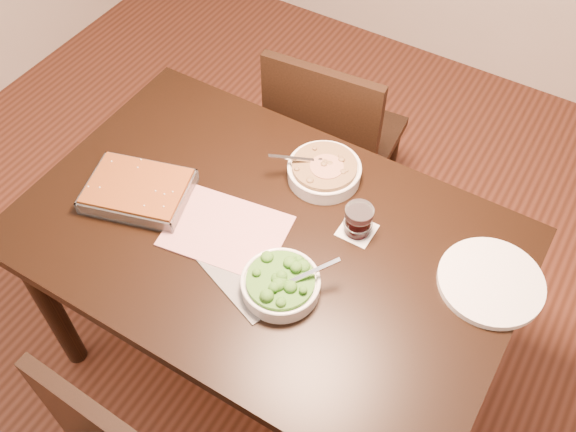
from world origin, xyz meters
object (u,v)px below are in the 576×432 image
(table, at_px, (266,255))
(baking_dish, at_px, (138,191))
(broccoli_bowl, at_px, (281,284))
(wine_tumbler, at_px, (358,220))
(chair_far, at_px, (330,139))
(dinner_plate, at_px, (491,282))
(stew_bowl, at_px, (324,171))

(table, relative_size, baking_dish, 4.05)
(table, xyz_separation_m, broccoli_bowl, (0.13, -0.13, 0.12))
(table, distance_m, wine_tumbler, 0.30)
(wine_tumbler, bearing_deg, chair_far, 124.61)
(dinner_plate, height_order, chair_far, chair_far)
(table, relative_size, broccoli_bowl, 6.62)
(stew_bowl, distance_m, dinner_plate, 0.58)
(baking_dish, relative_size, chair_far, 0.38)
(broccoli_bowl, bearing_deg, wine_tumbler, 73.62)
(chair_far, bearing_deg, dinner_plate, 141.59)
(dinner_plate, bearing_deg, wine_tumbler, -176.41)
(broccoli_bowl, distance_m, dinner_plate, 0.56)
(broccoli_bowl, bearing_deg, stew_bowl, 103.40)
(chair_far, bearing_deg, stew_bowl, 109.02)
(broccoli_bowl, xyz_separation_m, chair_far, (-0.27, 0.79, -0.27))
(stew_bowl, bearing_deg, wine_tumbler, -35.50)
(wine_tumbler, relative_size, dinner_plate, 0.32)
(stew_bowl, height_order, broccoli_bowl, stew_bowl)
(stew_bowl, xyz_separation_m, baking_dish, (-0.43, -0.35, -0.00))
(table, distance_m, broccoli_bowl, 0.22)
(baking_dish, xyz_separation_m, chair_far, (0.26, 0.73, -0.27))
(table, height_order, stew_bowl, stew_bowl)
(stew_bowl, bearing_deg, dinner_plate, -10.39)
(baking_dish, height_order, wine_tumbler, wine_tumbler)
(stew_bowl, distance_m, chair_far, 0.50)
(dinner_plate, bearing_deg, chair_far, 146.76)
(broccoli_bowl, height_order, dinner_plate, broccoli_bowl)
(table, xyz_separation_m, wine_tumbler, (0.21, 0.15, 0.14))
(chair_far, bearing_deg, wine_tumbler, 119.44)
(stew_bowl, relative_size, broccoli_bowl, 1.06)
(baking_dish, height_order, dinner_plate, baking_dish)
(baking_dish, distance_m, dinner_plate, 1.02)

